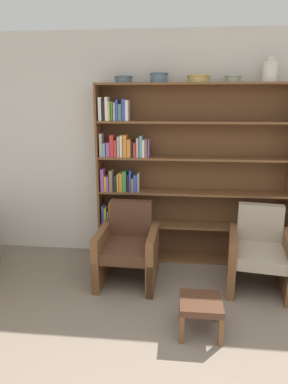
{
  "coord_description": "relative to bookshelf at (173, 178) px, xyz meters",
  "views": [
    {
      "loc": [
        -0.18,
        -1.6,
        1.94
      ],
      "look_at": [
        -0.56,
        2.13,
        0.95
      ],
      "focal_mm": 32.0,
      "sensor_mm": 36.0,
      "label": 1
    }
  ],
  "objects": [
    {
      "name": "bowl_olive",
      "position": [
        -0.18,
        -0.02,
        1.17
      ],
      "size": [
        0.21,
        0.21,
        0.11
      ],
      "color": "slate",
      "rests_on": "bookshelf"
    },
    {
      "name": "wall_back",
      "position": [
        0.24,
        0.17,
        0.33
      ],
      "size": [
        12.0,
        0.06,
        2.75
      ],
      "color": "silver",
      "rests_on": "ground"
    },
    {
      "name": "vase_tall",
      "position": [
        1.02,
        -0.02,
        1.22
      ],
      "size": [
        0.16,
        0.16,
        0.26
      ],
      "color": "silver",
      "rests_on": "bookshelf"
    },
    {
      "name": "armchair_cushioned",
      "position": [
        0.94,
        -0.61,
        -0.66
      ],
      "size": [
        0.73,
        0.77,
        0.85
      ],
      "rotation": [
        0.0,
        0.0,
        2.99
      ],
      "color": "brown",
      "rests_on": "ground"
    },
    {
      "name": "bowl_sage",
      "position": [
        0.63,
        -0.02,
        1.15
      ],
      "size": [
        0.19,
        0.19,
        0.08
      ],
      "color": "gray",
      "rests_on": "bookshelf"
    },
    {
      "name": "bookshelf",
      "position": [
        0.0,
        0.0,
        0.0
      ],
      "size": [
        2.29,
        0.3,
        2.15
      ],
      "color": "brown",
      "rests_on": "ground"
    },
    {
      "name": "armchair_leather",
      "position": [
        -0.47,
        -0.61,
        -0.66
      ],
      "size": [
        0.66,
        0.7,
        0.85
      ],
      "rotation": [
        0.0,
        0.0,
        3.11
      ],
      "color": "brown",
      "rests_on": "ground"
    },
    {
      "name": "bowl_cream",
      "position": [
        -0.59,
        -0.02,
        1.15
      ],
      "size": [
        0.21,
        0.21,
        0.08
      ],
      "color": "slate",
      "rests_on": "bookshelf"
    },
    {
      "name": "footstool",
      "position": [
        0.28,
        -1.46,
        -0.79
      ],
      "size": [
        0.36,
        0.36,
        0.31
      ],
      "color": "brown",
      "rests_on": "ground"
    },
    {
      "name": "bowl_copper",
      "position": [
        0.26,
        -0.02,
        1.15
      ],
      "size": [
        0.26,
        0.26,
        0.08
      ],
      "color": "tan",
      "rests_on": "bookshelf"
    }
  ]
}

